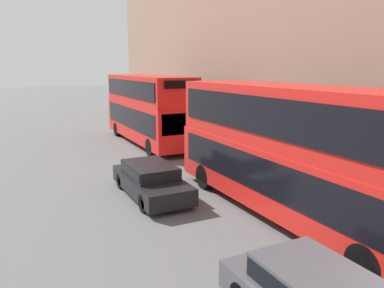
# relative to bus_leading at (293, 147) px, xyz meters

# --- Properties ---
(bus_leading) EXTENTS (2.59, 10.93, 4.30)m
(bus_leading) POSITION_rel_bus_leading_xyz_m (0.00, 0.00, 0.00)
(bus_leading) COLOR red
(bus_leading) RESTS_ON ground
(bus_second_in_queue) EXTENTS (2.59, 10.14, 4.34)m
(bus_second_in_queue) POSITION_rel_bus_leading_xyz_m (0.00, 13.66, 0.02)
(bus_second_in_queue) COLOR red
(bus_second_in_queue) RESTS_ON ground
(car_hatchback) EXTENTS (1.79, 4.45, 1.25)m
(car_hatchback) POSITION_rel_bus_leading_xyz_m (-3.40, 4.00, -1.70)
(car_hatchback) COLOR black
(car_hatchback) RESTS_ON ground
(pedestrian) EXTENTS (0.36, 0.36, 1.82)m
(pedestrian) POSITION_rel_bus_leading_xyz_m (2.65, 13.41, -1.53)
(pedestrian) COLOR brown
(pedestrian) RESTS_ON ground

